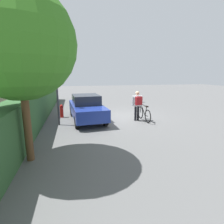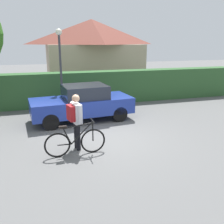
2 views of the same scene
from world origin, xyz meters
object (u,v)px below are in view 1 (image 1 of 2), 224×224
Objects in this scene: tree_kerbside at (19,43)px; fire_hydrant at (62,111)px; bicycle at (144,114)px; parked_car_near at (87,108)px; street_lamp at (56,78)px; person_rider at (137,103)px.

fire_hydrant is at bearing -6.62° from tree_kerbside.
bicycle is 7.23m from tree_kerbside.
tree_kerbside is 6.28× the size of fire_hydrant.
street_lamp reaches higher than parked_car_near.
bicycle is (-0.77, -3.23, -0.34)m from parked_car_near.
tree_kerbside is (-3.85, 4.95, 2.44)m from person_rider.
tree_kerbside is 6.39m from fire_hydrant.
parked_car_near is 2.48× the size of person_rider.
person_rider is 0.34× the size of tree_kerbside.
parked_car_near is at bearing 76.52° from bicycle.
street_lamp is at bearing -8.75° from tree_kerbside.
person_rider is at bearing -111.78° from fire_hydrant.
bicycle is 5.17m from street_lamp.
tree_kerbside is (-3.87, 0.60, 1.04)m from street_lamp.
street_lamp is at bearing 88.76° from bicycle.
fire_hydrant is (1.72, 4.31, -0.63)m from person_rider.
fire_hydrant is at bearing 68.22° from person_rider.
person_rider is 2.10× the size of fire_hydrant.
tree_kerbside is at bearing 173.38° from fire_hydrant.
bicycle is at bearing -101.02° from person_rider.
fire_hydrant is (1.69, -0.05, -2.03)m from street_lamp.
person_rider reaches higher than fire_hydrant.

